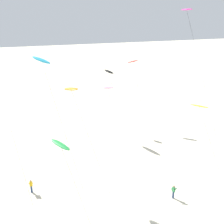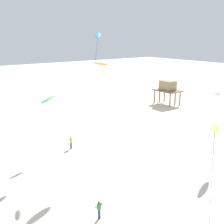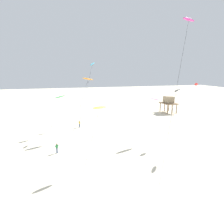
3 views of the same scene
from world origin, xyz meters
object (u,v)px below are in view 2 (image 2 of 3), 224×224
object	(u,v)px
kite_white	(59,86)
kite_flyer_nearest	(99,209)
kite_cyan	(98,37)
stilt_house	(168,87)
kite_orange	(101,64)
kite_green	(48,100)
kite_yellow	(215,129)
kite_flyer_middle	(71,142)
kite_pink	(217,94)

from	to	relation	value
kite_white	kite_flyer_nearest	xyz separation A→B (m)	(16.56, -5.23, -7.57)
kite_cyan	stilt_house	size ratio (longest dim) A/B	2.67
kite_orange	kite_green	size ratio (longest dim) A/B	1.48
kite_orange	kite_yellow	world-z (taller)	kite_orange
kite_flyer_nearest	kite_flyer_middle	world-z (taller)	same
kite_flyer_nearest	kite_white	bearing A→B (deg)	162.47
kite_flyer_nearest	stilt_house	distance (m)	44.39
kite_pink	kite_flyer_middle	xyz separation A→B (m)	(-13.16, -12.76, -7.18)
kite_flyer_nearest	kite_cyan	bearing A→B (deg)	145.54
kite_yellow	kite_pink	distance (m)	15.30
kite_orange	kite_pink	xyz separation A→B (m)	(7.71, 11.50, -3.59)
kite_yellow	kite_pink	size ratio (longest dim) A/B	1.00
kite_orange	kite_flyer_nearest	bearing A→B (deg)	-36.10
kite_orange	kite_flyer_middle	xyz separation A→B (m)	(-5.45, -1.26, -10.77)
kite_white	stilt_house	distance (m)	32.49
kite_yellow	stilt_house	size ratio (longest dim) A/B	1.50
kite_cyan	kite_flyer_nearest	xyz separation A→B (m)	(12.65, -8.68, -13.75)
kite_cyan	kite_yellow	xyz separation A→B (m)	(18.95, -2.83, -6.28)
kite_pink	stilt_house	size ratio (longest dim) A/B	1.51
kite_green	stilt_house	xyz separation A→B (m)	(-13.72, 34.64, -4.10)
kite_orange	kite_yellow	size ratio (longest dim) A/B	1.40
stilt_house	kite_orange	bearing A→B (deg)	-61.11
kite_white	stilt_house	xyz separation A→B (m)	(-9.19, 30.81, -4.71)
kite_pink	kite_yellow	bearing A→B (deg)	-56.76
kite_orange	kite_pink	size ratio (longest dim) A/B	1.40
kite_cyan	kite_flyer_middle	xyz separation A→B (m)	(-2.60, -2.79, -13.75)
kite_cyan	kite_flyer_middle	world-z (taller)	kite_cyan
kite_orange	kite_white	world-z (taller)	kite_orange
kite_cyan	kite_green	bearing A→B (deg)	-85.09
kite_cyan	kite_white	world-z (taller)	kite_cyan
kite_cyan	kite_orange	world-z (taller)	kite_cyan
kite_cyan	kite_flyer_nearest	size ratio (longest dim) A/B	9.20
kite_cyan	kite_orange	xyz separation A→B (m)	(2.85, -1.53, -2.98)
kite_pink	kite_flyer_middle	world-z (taller)	kite_pink
kite_white	kite_flyer_nearest	distance (m)	18.95
kite_yellow	kite_flyer_nearest	distance (m)	11.39
kite_green	kite_flyer_middle	xyz separation A→B (m)	(-3.22, 4.48, -6.97)
kite_yellow	stilt_house	bearing A→B (deg)	136.71
kite_white	kite_yellow	xyz separation A→B (m)	(22.86, 0.62, -0.11)
kite_orange	kite_pink	bearing A→B (deg)	56.15
kite_orange	kite_yellow	distance (m)	16.49
kite_green	kite_cyan	bearing A→B (deg)	94.91
kite_orange	kite_white	bearing A→B (deg)	-164.17
kite_yellow	kite_pink	xyz separation A→B (m)	(-8.39, 12.80, -0.29)
kite_orange	stilt_house	world-z (taller)	kite_orange
kite_yellow	kite_pink	world-z (taller)	kite_pink
stilt_house	kite_green	bearing A→B (deg)	-68.39
kite_flyer_nearest	kite_green	bearing A→B (deg)	173.33
kite_yellow	kite_green	bearing A→B (deg)	-166.36
kite_orange	kite_pink	world-z (taller)	kite_orange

